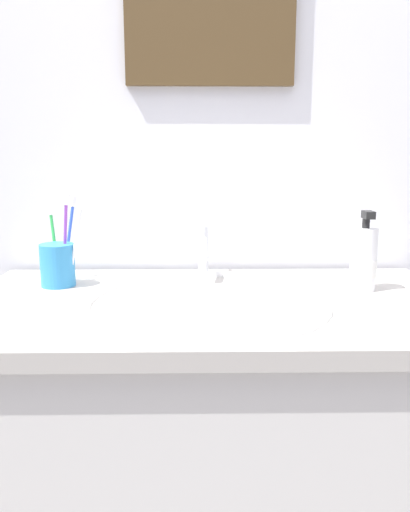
{
  "coord_description": "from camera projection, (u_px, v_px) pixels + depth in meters",
  "views": [
    {
      "loc": [
        -0.03,
        -1.01,
        1.2
      ],
      "look_at": [
        -0.02,
        0.0,
        1.0
      ],
      "focal_mm": 36.0,
      "sensor_mm": 36.0,
      "label": 1
    }
  ],
  "objects": [
    {
      "name": "tiled_wall_back",
      "position": [
        209.0,
        157.0,
        1.31
      ],
      "size": [
        2.22,
        0.04,
        2.4
      ],
      "primitive_type": "cube",
      "color": "silver",
      "rests_on": "ground"
    },
    {
      "name": "soap_dispenser",
      "position": [
        364.0,
        260.0,
        1.11
      ],
      "size": [
        0.06,
        0.06,
        0.17
      ],
      "color": "white",
      "rests_on": "vanity_counter"
    },
    {
      "name": "toothbrush_purple",
      "position": [
        65.0,
        233.0,
        1.14
      ],
      "size": [
        0.03,
        0.01,
        0.2
      ],
      "color": "purple",
      "rests_on": "toothbrush_cup"
    },
    {
      "name": "toothbrush_blue",
      "position": [
        69.0,
        233.0,
        1.18
      ],
      "size": [
        0.04,
        0.05,
        0.19
      ],
      "color": "blue",
      "rests_on": "toothbrush_cup"
    },
    {
      "name": "faucet",
      "position": [
        204.0,
        249.0,
        1.24
      ],
      "size": [
        0.02,
        0.15,
        0.13
      ],
      "color": "silver",
      "rests_on": "sink_basin"
    },
    {
      "name": "sink_basin",
      "position": [
        205.0,
        318.0,
        1.03
      ],
      "size": [
        0.5,
        0.5,
        0.1
      ],
      "color": "white",
      "rests_on": "vanity_counter"
    },
    {
      "name": "toothbrush_cup",
      "position": [
        58.0,
        265.0,
        1.15
      ],
      "size": [
        0.08,
        0.08,
        0.1
      ],
      "primitive_type": "cylinder",
      "color": "#338CCC",
      "rests_on": "vanity_counter"
    },
    {
      "name": "vanity_counter",
      "position": [
        212.0,
        498.0,
        1.13
      ],
      "size": [
        1.02,
        0.57,
        0.91
      ],
      "color": "silver",
      "rests_on": "ground"
    },
    {
      "name": "toothbrush_white",
      "position": [
        76.0,
        236.0,
        1.13
      ],
      "size": [
        0.05,
        0.01,
        0.19
      ],
      "color": "white",
      "rests_on": "toothbrush_cup"
    },
    {
      "name": "toothbrush_green",
      "position": [
        54.0,
        237.0,
        1.18
      ],
      "size": [
        0.04,
        0.05,
        0.17
      ],
      "color": "green",
      "rests_on": "toothbrush_cup"
    }
  ]
}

